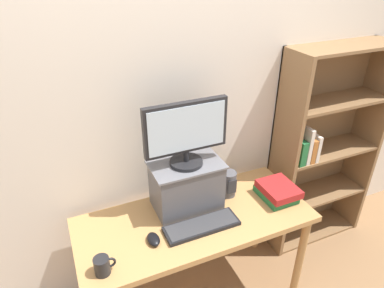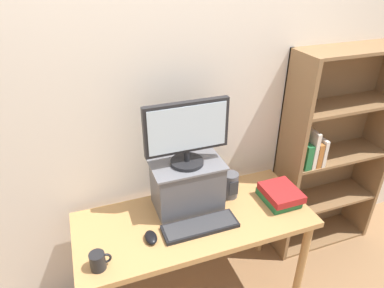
{
  "view_description": "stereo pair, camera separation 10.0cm",
  "coord_description": "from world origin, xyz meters",
  "px_view_note": "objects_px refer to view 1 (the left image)",
  "views": [
    {
      "loc": [
        -0.62,
        -1.38,
        2.04
      ],
      "look_at": [
        0.0,
        0.05,
        1.17
      ],
      "focal_mm": 32.0,
      "sensor_mm": 36.0,
      "label": 1
    },
    {
      "loc": [
        -0.53,
        -1.42,
        2.04
      ],
      "look_at": [
        0.0,
        0.05,
        1.17
      ],
      "focal_mm": 32.0,
      "sensor_mm": 36.0,
      "label": 2
    }
  ],
  "objects_px": {
    "bookshelf_unit": "(321,149)",
    "computer_mouse": "(153,239)",
    "book_stack": "(277,191)",
    "computer_monitor": "(186,132)",
    "coffee_mug": "(103,266)",
    "desk": "(195,229)",
    "desk_speaker": "(228,184)",
    "keyboard": "(202,226)",
    "riser_box": "(187,184)"
  },
  "relations": [
    {
      "from": "keyboard",
      "to": "desk_speaker",
      "type": "bearing_deg",
      "value": 36.53
    },
    {
      "from": "desk_speaker",
      "to": "book_stack",
      "type": "bearing_deg",
      "value": -28.96
    },
    {
      "from": "keyboard",
      "to": "book_stack",
      "type": "relative_size",
      "value": 1.74
    },
    {
      "from": "desk",
      "to": "desk_speaker",
      "type": "distance_m",
      "value": 0.34
    },
    {
      "from": "computer_mouse",
      "to": "book_stack",
      "type": "bearing_deg",
      "value": 3.63
    },
    {
      "from": "desk",
      "to": "riser_box",
      "type": "xyz_separation_m",
      "value": [
        0.0,
        0.13,
        0.24
      ]
    },
    {
      "from": "bookshelf_unit",
      "to": "desk_speaker",
      "type": "xyz_separation_m",
      "value": [
        -0.84,
        -0.12,
        0.01
      ]
    },
    {
      "from": "keyboard",
      "to": "book_stack",
      "type": "xyz_separation_m",
      "value": [
        0.54,
        0.06,
        0.03
      ]
    },
    {
      "from": "computer_monitor",
      "to": "book_stack",
      "type": "relative_size",
      "value": 1.94
    },
    {
      "from": "book_stack",
      "to": "desk_speaker",
      "type": "distance_m",
      "value": 0.31
    },
    {
      "from": "desk",
      "to": "book_stack",
      "type": "xyz_separation_m",
      "value": [
        0.54,
        -0.03,
        0.13
      ]
    },
    {
      "from": "desk",
      "to": "bookshelf_unit",
      "type": "bearing_deg",
      "value": 11.83
    },
    {
      "from": "desk",
      "to": "riser_box",
      "type": "bearing_deg",
      "value": 88.9
    },
    {
      "from": "book_stack",
      "to": "desk_speaker",
      "type": "height_order",
      "value": "desk_speaker"
    },
    {
      "from": "desk_speaker",
      "to": "desk",
      "type": "bearing_deg",
      "value": -157.29
    },
    {
      "from": "computer_monitor",
      "to": "desk_speaker",
      "type": "bearing_deg",
      "value": -1.88
    },
    {
      "from": "bookshelf_unit",
      "to": "riser_box",
      "type": "xyz_separation_m",
      "value": [
        -1.12,
        -0.11,
        0.08
      ]
    },
    {
      "from": "desk",
      "to": "keyboard",
      "type": "xyz_separation_m",
      "value": [
        0.0,
        -0.09,
        0.1
      ]
    },
    {
      "from": "riser_box",
      "to": "coffee_mug",
      "type": "height_order",
      "value": "riser_box"
    },
    {
      "from": "book_stack",
      "to": "coffee_mug",
      "type": "xyz_separation_m",
      "value": [
        -1.1,
        -0.15,
        0.0
      ]
    },
    {
      "from": "book_stack",
      "to": "computer_monitor",
      "type": "bearing_deg",
      "value": 163.86
    },
    {
      "from": "computer_monitor",
      "to": "coffee_mug",
      "type": "xyz_separation_m",
      "value": [
        -0.56,
        -0.3,
        -0.45
      ]
    },
    {
      "from": "bookshelf_unit",
      "to": "computer_monitor",
      "type": "bearing_deg",
      "value": -174.41
    },
    {
      "from": "desk",
      "to": "computer_mouse",
      "type": "xyz_separation_m",
      "value": [
        -0.28,
        -0.08,
        0.1
      ]
    },
    {
      "from": "computer_mouse",
      "to": "book_stack",
      "type": "distance_m",
      "value": 0.82
    },
    {
      "from": "book_stack",
      "to": "riser_box",
      "type": "bearing_deg",
      "value": 163.72
    },
    {
      "from": "computer_monitor",
      "to": "coffee_mug",
      "type": "relative_size",
      "value": 4.46
    },
    {
      "from": "keyboard",
      "to": "book_stack",
      "type": "distance_m",
      "value": 0.55
    },
    {
      "from": "keyboard",
      "to": "coffee_mug",
      "type": "height_order",
      "value": "coffee_mug"
    },
    {
      "from": "desk",
      "to": "book_stack",
      "type": "bearing_deg",
      "value": -3.33
    },
    {
      "from": "computer_monitor",
      "to": "book_stack",
      "type": "bearing_deg",
      "value": -16.14
    },
    {
      "from": "bookshelf_unit",
      "to": "computer_monitor",
      "type": "xyz_separation_m",
      "value": [
        -1.12,
        -0.11,
        0.42
      ]
    },
    {
      "from": "desk_speaker",
      "to": "bookshelf_unit",
      "type": "bearing_deg",
      "value": 8.0
    },
    {
      "from": "computer_monitor",
      "to": "computer_mouse",
      "type": "height_order",
      "value": "computer_monitor"
    },
    {
      "from": "desk",
      "to": "book_stack",
      "type": "distance_m",
      "value": 0.56
    },
    {
      "from": "bookshelf_unit",
      "to": "computer_mouse",
      "type": "xyz_separation_m",
      "value": [
        -1.4,
        -0.32,
        -0.06
      ]
    },
    {
      "from": "desk_speaker",
      "to": "coffee_mug",
      "type": "bearing_deg",
      "value": -160.59
    },
    {
      "from": "riser_box",
      "to": "bookshelf_unit",
      "type": "bearing_deg",
      "value": 5.52
    },
    {
      "from": "computer_mouse",
      "to": "keyboard",
      "type": "bearing_deg",
      "value": -1.05
    },
    {
      "from": "book_stack",
      "to": "coffee_mug",
      "type": "height_order",
      "value": "coffee_mug"
    },
    {
      "from": "riser_box",
      "to": "keyboard",
      "type": "xyz_separation_m",
      "value": [
        -0.0,
        -0.22,
        -0.14
      ]
    },
    {
      "from": "bookshelf_unit",
      "to": "keyboard",
      "type": "height_order",
      "value": "bookshelf_unit"
    },
    {
      "from": "computer_monitor",
      "to": "computer_mouse",
      "type": "xyz_separation_m",
      "value": [
        -0.28,
        -0.21,
        -0.48
      ]
    },
    {
      "from": "desk",
      "to": "desk_speaker",
      "type": "height_order",
      "value": "desk_speaker"
    },
    {
      "from": "bookshelf_unit",
      "to": "keyboard",
      "type": "relative_size",
      "value": 3.63
    },
    {
      "from": "riser_box",
      "to": "book_stack",
      "type": "xyz_separation_m",
      "value": [
        0.54,
        -0.16,
        -0.11
      ]
    },
    {
      "from": "book_stack",
      "to": "keyboard",
      "type": "bearing_deg",
      "value": -173.98
    },
    {
      "from": "computer_monitor",
      "to": "coffee_mug",
      "type": "bearing_deg",
      "value": -151.59
    },
    {
      "from": "keyboard",
      "to": "coffee_mug",
      "type": "distance_m",
      "value": 0.57
    },
    {
      "from": "computer_mouse",
      "to": "desk_speaker",
      "type": "bearing_deg",
      "value": 19.78
    }
  ]
}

